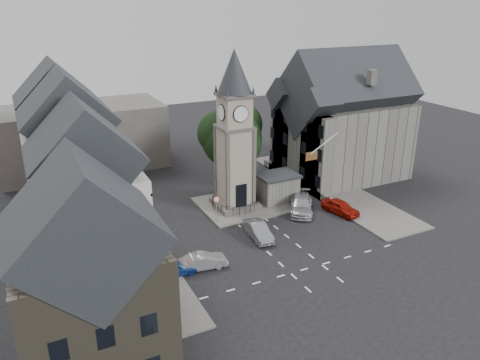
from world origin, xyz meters
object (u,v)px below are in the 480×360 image
clock_tower (235,133)px  car_east_red (340,207)px  pedestrian (305,182)px  car_west_blue (175,268)px  stone_shelter (277,187)px

clock_tower → car_east_red: clock_tower is taller
car_east_red → pedestrian: 6.99m
car_west_blue → car_east_red: car_east_red is taller
stone_shelter → pedestrian: size_ratio=2.36×
clock_tower → pedestrian: clock_tower is taller
clock_tower → car_west_blue: (-9.89, -9.59, -7.50)m
pedestrian → car_west_blue: bearing=-14.8°
car_east_red → stone_shelter: bearing=113.6°
clock_tower → pedestrian: bearing=5.1°
stone_shelter → car_west_blue: bearing=-148.2°
clock_tower → pedestrian: (9.30, 0.83, -7.21)m
stone_shelter → car_west_blue: (-14.69, -9.10, -0.93)m
clock_tower → stone_shelter: bearing=-5.8°
car_west_blue → car_east_red: (18.89, 3.45, 0.10)m
car_west_blue → car_east_red: 19.20m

